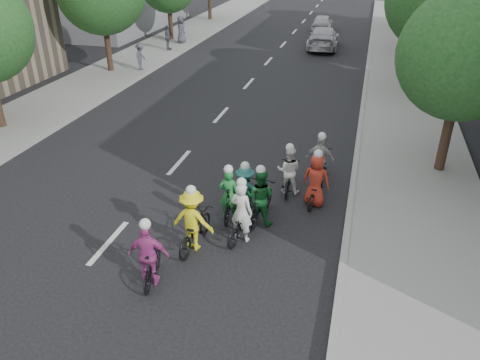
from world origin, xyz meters
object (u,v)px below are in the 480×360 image
at_px(follow_car_lead, 323,38).
at_px(cyclist_3, 150,259).
at_px(cyclist_5, 229,199).
at_px(spectator_2, 181,30).
at_px(follow_car_trail, 322,23).
at_px(cyclist_7, 245,193).
at_px(cyclist_4, 316,185).
at_px(cyclist_0, 242,219).
at_px(cyclist_6, 289,175).
at_px(cyclist_1, 260,200).
at_px(cyclist_2, 194,225).
at_px(cyclist_8, 320,164).
at_px(spectator_0, 141,57).
at_px(spectator_1, 168,38).

bearing_deg(follow_car_lead, cyclist_3, 84.96).
height_order(cyclist_5, spectator_2, spectator_2).
height_order(cyclist_3, follow_car_trail, cyclist_3).
height_order(cyclist_5, cyclist_7, cyclist_5).
bearing_deg(cyclist_4, cyclist_0, 61.90).
xyz_separation_m(cyclist_0, cyclist_5, (-0.61, 0.92, 0.00)).
height_order(cyclist_5, cyclist_6, cyclist_5).
height_order(cyclist_1, follow_car_lead, cyclist_1).
height_order(cyclist_3, cyclist_5, cyclist_3).
xyz_separation_m(cyclist_3, cyclist_7, (1.33, 3.54, -0.01)).
bearing_deg(cyclist_2, cyclist_0, -142.25).
distance_m(cyclist_8, follow_car_trail, 25.91).
height_order(cyclist_1, cyclist_4, cyclist_4).
xyz_separation_m(cyclist_1, cyclist_6, (0.46, 1.90, -0.10)).
bearing_deg(cyclist_8, cyclist_1, 66.81).
bearing_deg(cyclist_2, cyclist_3, 77.54).
height_order(cyclist_3, cyclist_6, cyclist_3).
bearing_deg(cyclist_6, cyclist_0, 71.77).
height_order(cyclist_2, spectator_0, cyclist_2).
bearing_deg(cyclist_3, spectator_0, -73.66).
distance_m(cyclist_0, spectator_1, 22.09).
distance_m(cyclist_1, cyclist_7, 0.62).
xyz_separation_m(follow_car_lead, follow_car_trail, (-0.76, 6.20, -0.07)).
relative_size(cyclist_5, follow_car_trail, 0.44).
xyz_separation_m(cyclist_3, cyclist_6, (2.31, 5.11, -0.07)).
bearing_deg(spectator_2, spectator_1, 172.25).
height_order(cyclist_3, follow_car_lead, cyclist_3).
relative_size(cyclist_3, spectator_1, 1.10).
bearing_deg(cyclist_0, cyclist_7, -67.51).
relative_size(cyclist_8, spectator_0, 1.20).
distance_m(cyclist_8, follow_car_lead, 19.67).
relative_size(cyclist_0, follow_car_lead, 0.37).
bearing_deg(cyclist_6, follow_car_lead, -90.09).
bearing_deg(cyclist_8, follow_car_trail, -82.71).
height_order(cyclist_1, cyclist_6, cyclist_1).
bearing_deg(cyclist_3, follow_car_lead, -102.55).
distance_m(cyclist_1, cyclist_3, 3.70).
distance_m(follow_car_lead, spectator_2, 9.98).
relative_size(cyclist_2, cyclist_6, 1.12).
bearing_deg(cyclist_1, cyclist_2, 56.80).
xyz_separation_m(cyclist_6, cyclist_8, (0.84, 1.00, 0.01)).
height_order(cyclist_0, cyclist_6, cyclist_0).
bearing_deg(cyclist_1, cyclist_3, 66.75).
height_order(cyclist_4, spectator_0, cyclist_4).
height_order(cyclist_8, spectator_0, cyclist_8).
distance_m(follow_car_lead, follow_car_trail, 6.24).
bearing_deg(follow_car_trail, cyclist_2, 89.22).
relative_size(cyclist_0, cyclist_1, 0.94).
relative_size(cyclist_1, cyclist_4, 1.09).
distance_m(cyclist_5, cyclist_7, 0.51).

